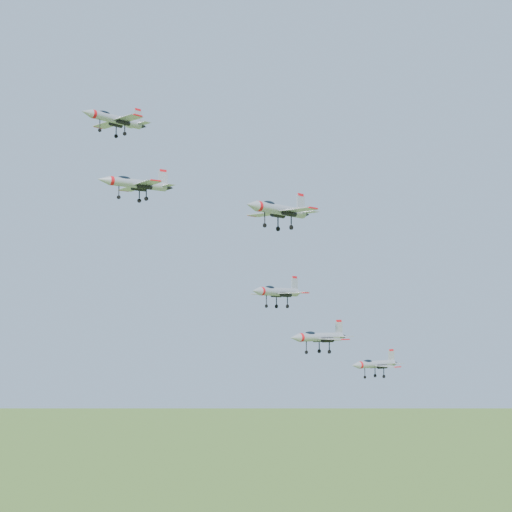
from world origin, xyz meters
TOP-DOWN VIEW (x-y plane):
  - jet_lead at (-13.12, 7.76)m, footprint 12.40×10.41m
  - jet_left_high at (-13.86, -1.35)m, footprint 12.09×9.92m
  - jet_right_high at (1.14, -15.49)m, footprint 13.52×11.37m
  - jet_left_low at (15.93, 3.77)m, footprint 13.46×11.36m
  - jet_right_low at (15.64, -7.30)m, footprint 12.65×10.44m
  - jet_trail at (32.12, -3.45)m, footprint 11.66×9.57m

SIDE VIEW (x-z plane):
  - jet_trail at x=32.12m, z-range 119.58..122.70m
  - jet_right_low at x=15.64m, z-range 124.59..127.97m
  - jet_left_low at x=15.93m, z-range 131.96..135.59m
  - jet_right_high at x=1.14m, z-range 142.62..146.25m
  - jet_left_high at x=-13.86m, z-range 146.96..150.20m
  - jet_lead at x=-13.12m, z-range 158.56..161.89m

